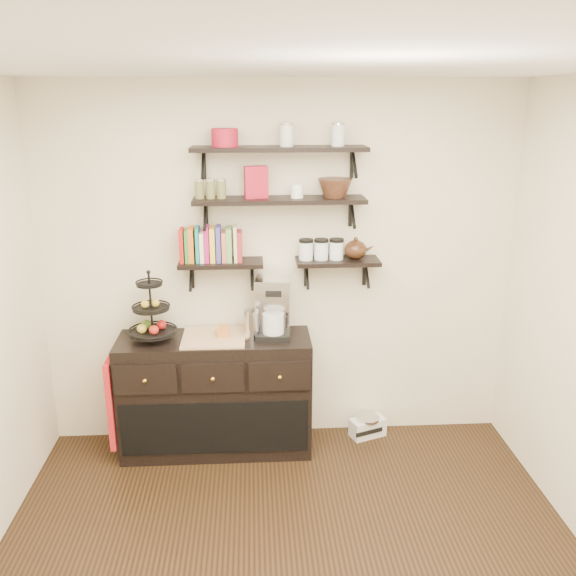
{
  "coord_description": "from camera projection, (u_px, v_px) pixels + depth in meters",
  "views": [
    {
      "loc": [
        -0.19,
        -2.61,
        2.57
      ],
      "look_at": [
        0.03,
        1.15,
        1.39
      ],
      "focal_mm": 38.0,
      "sensor_mm": 36.0,
      "label": 1
    }
  ],
  "objects": [
    {
      "name": "ceiling",
      "position": [
        297.0,
        63.0,
        2.45
      ],
      "size": [
        3.5,
        3.5,
        0.02
      ],
      "primitive_type": "cube",
      "color": "white",
      "rests_on": "back_wall"
    },
    {
      "name": "back_wall",
      "position": [
        279.0,
        269.0,
        4.52
      ],
      "size": [
        3.5,
        0.02,
        2.7
      ],
      "primitive_type": "cube",
      "color": "white",
      "rests_on": "ground"
    },
    {
      "name": "shelf_top",
      "position": [
        279.0,
        149.0,
        4.13
      ],
      "size": [
        1.2,
        0.27,
        0.23
      ],
      "color": "black",
      "rests_on": "back_wall"
    },
    {
      "name": "shelf_mid",
      "position": [
        279.0,
        200.0,
        4.24
      ],
      "size": [
        1.2,
        0.27,
        0.23
      ],
      "color": "black",
      "rests_on": "back_wall"
    },
    {
      "name": "shelf_low_left",
      "position": [
        221.0,
        264.0,
        4.36
      ],
      "size": [
        0.6,
        0.25,
        0.23
      ],
      "color": "black",
      "rests_on": "back_wall"
    },
    {
      "name": "shelf_low_right",
      "position": [
        337.0,
        262.0,
        4.41
      ],
      "size": [
        0.6,
        0.25,
        0.23
      ],
      "color": "black",
      "rests_on": "back_wall"
    },
    {
      "name": "cookbooks",
      "position": [
        213.0,
        245.0,
        4.32
      ],
      "size": [
        0.43,
        0.15,
        0.26
      ],
      "color": "#AC1916",
      "rests_on": "shelf_low_left"
    },
    {
      "name": "glass_canisters",
      "position": [
        321.0,
        251.0,
        4.38
      ],
      "size": [
        0.32,
        0.1,
        0.13
      ],
      "color": "silver",
      "rests_on": "shelf_low_right"
    },
    {
      "name": "sideboard",
      "position": [
        216.0,
        394.0,
        4.54
      ],
      "size": [
        1.4,
        0.5,
        0.92
      ],
      "color": "black",
      "rests_on": "floor"
    },
    {
      "name": "fruit_stand",
      "position": [
        152.0,
        317.0,
        4.33
      ],
      "size": [
        0.34,
        0.34,
        0.5
      ],
      "rotation": [
        0.0,
        0.0,
        -0.23
      ],
      "color": "black",
      "rests_on": "sideboard"
    },
    {
      "name": "candle",
      "position": [
        223.0,
        331.0,
        4.39
      ],
      "size": [
        0.08,
        0.08,
        0.08
      ],
      "primitive_type": "cube",
      "color": "#B8682A",
      "rests_on": "sideboard"
    },
    {
      "name": "coffee_maker",
      "position": [
        273.0,
        308.0,
        4.4
      ],
      "size": [
        0.27,
        0.26,
        0.45
      ],
      "rotation": [
        0.0,
        0.0,
        -0.1
      ],
      "color": "black",
      "rests_on": "sideboard"
    },
    {
      "name": "thermal_carafe",
      "position": [
        251.0,
        324.0,
        4.37
      ],
      "size": [
        0.11,
        0.11,
        0.22
      ],
      "primitive_type": "cylinder",
      "color": "silver",
      "rests_on": "sideboard"
    },
    {
      "name": "apron",
      "position": [
        114.0,
        400.0,
        4.4
      ],
      "size": [
        0.04,
        0.29,
        0.67
      ],
      "primitive_type": "cube",
      "color": "#A4111F",
      "rests_on": "sideboard"
    },
    {
      "name": "radio",
      "position": [
        368.0,
        426.0,
        4.81
      ],
      "size": [
        0.3,
        0.24,
        0.16
      ],
      "rotation": [
        0.0,
        0.0,
        0.37
      ],
      "color": "silver",
      "rests_on": "floor"
    },
    {
      "name": "recipe_box",
      "position": [
        256.0,
        182.0,
        4.19
      ],
      "size": [
        0.17,
        0.09,
        0.22
      ],
      "primitive_type": "cube",
      "rotation": [
        0.0,
        0.0,
        0.23
      ],
      "color": "maroon",
      "rests_on": "shelf_mid"
    },
    {
      "name": "walnut_bowl",
      "position": [
        335.0,
        188.0,
        4.23
      ],
      "size": [
        0.24,
        0.24,
        0.13
      ],
      "primitive_type": null,
      "color": "black",
      "rests_on": "shelf_mid"
    },
    {
      "name": "ramekins",
      "position": [
        297.0,
        191.0,
        4.22
      ],
      "size": [
        0.09,
        0.09,
        0.1
      ],
      "primitive_type": "cylinder",
      "color": "white",
      "rests_on": "shelf_mid"
    },
    {
      "name": "teapot",
      "position": [
        356.0,
        248.0,
        4.39
      ],
      "size": [
        0.23,
        0.18,
        0.16
      ],
      "primitive_type": null,
      "rotation": [
        0.0,
        0.0,
        0.09
      ],
      "color": "#331C0F",
      "rests_on": "shelf_low_right"
    },
    {
      "name": "red_pot",
      "position": [
        225.0,
        138.0,
        4.09
      ],
      "size": [
        0.18,
        0.18,
        0.12
      ],
      "primitive_type": "cylinder",
      "color": "maroon",
      "rests_on": "shelf_top"
    }
  ]
}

